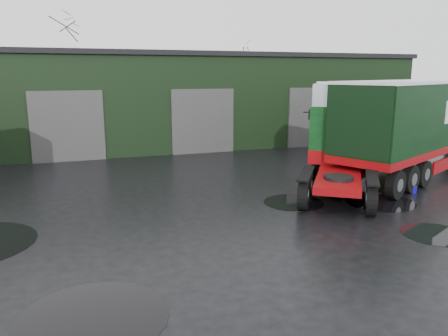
# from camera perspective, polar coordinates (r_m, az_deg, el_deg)

# --- Properties ---
(ground) EXTENTS (100.00, 100.00, 0.00)m
(ground) POSITION_cam_1_polar(r_m,az_deg,el_deg) (14.41, 5.95, -7.84)
(ground) COLOR black
(warehouse) EXTENTS (32.40, 12.40, 6.30)m
(warehouse) POSITION_cam_1_polar(r_m,az_deg,el_deg) (33.19, -5.84, 9.11)
(warehouse) COLOR black
(warehouse) RESTS_ON ground
(hero_tractor) EXTENTS (6.81, 7.76, 4.55)m
(hero_tractor) POSITION_cam_1_polar(r_m,az_deg,el_deg) (18.41, 15.11, 3.52)
(hero_tractor) COLOR #093511
(hero_tractor) RESTS_ON ground
(lorry_right) EXTENTS (17.41, 10.28, 4.67)m
(lorry_right) POSITION_cam_1_polar(r_m,az_deg,el_deg) (24.21, 24.82, 4.96)
(lorry_right) COLOR silver
(lorry_right) RESTS_ON ground
(wash_bucket) EXTENTS (0.37, 0.37, 0.28)m
(wash_bucket) POSITION_cam_1_polar(r_m,az_deg,el_deg) (20.09, 23.45, -2.59)
(wash_bucket) COLOR #0C0696
(wash_bucket) RESTS_ON ground
(tree_back_a) EXTENTS (4.40, 4.40, 9.50)m
(tree_back_a) POSITION_cam_1_polar(r_m,az_deg,el_deg) (42.18, -20.11, 11.27)
(tree_back_a) COLOR black
(tree_back_a) RESTS_ON ground
(tree_back_b) EXTENTS (4.40, 4.40, 7.50)m
(tree_back_b) POSITION_cam_1_polar(r_m,az_deg,el_deg) (45.10, 1.11, 10.74)
(tree_back_b) COLOR black
(tree_back_b) RESTS_ON ground
(puddle_0) EXTENTS (3.18, 3.18, 0.01)m
(puddle_0) POSITION_cam_1_polar(r_m,az_deg,el_deg) (9.88, -16.78, -18.23)
(puddle_0) COLOR black
(puddle_0) RESTS_ON ground
(puddle_1) EXTENTS (2.37, 2.37, 0.01)m
(puddle_1) POSITION_cam_1_polar(r_m,az_deg,el_deg) (17.32, 9.11, -4.44)
(puddle_1) COLOR black
(puddle_1) RESTS_ON ground
(puddle_3) EXTENTS (2.14, 2.14, 0.01)m
(puddle_3) POSITION_cam_1_polar(r_m,az_deg,el_deg) (15.34, 25.98, -7.79)
(puddle_3) COLOR black
(puddle_3) RESTS_ON ground
(puddle_4) EXTENTS (2.74, 2.74, 0.01)m
(puddle_4) POSITION_cam_1_polar(r_m,az_deg,el_deg) (18.22, 19.62, -4.18)
(puddle_4) COLOR black
(puddle_4) RESTS_ON ground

